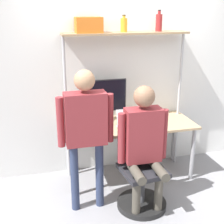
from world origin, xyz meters
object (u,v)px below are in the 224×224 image
(cell_phone, at_px, (149,125))
(bottle_red, at_px, (159,22))
(monitor, at_px, (106,98))
(bottle_amber, at_px, (124,25))
(laptop, at_px, (131,122))
(person_standing, at_px, (86,124))
(person_seated, at_px, (144,139))
(storage_box, at_px, (89,25))
(office_chair, at_px, (141,182))

(cell_phone, bearing_deg, bottle_red, 57.01)
(monitor, xyz_separation_m, bottle_amber, (0.23, 0.01, 0.90))
(laptop, xyz_separation_m, person_standing, (-0.64, -0.44, 0.20))
(person_seated, distance_m, storage_box, 1.49)
(person_seated, xyz_separation_m, person_standing, (-0.59, 0.15, 0.17))
(office_chair, xyz_separation_m, bottle_amber, (0.04, 0.85, 1.67))
(bottle_amber, xyz_separation_m, storage_box, (-0.43, -0.00, 0.00))
(bottle_amber, bearing_deg, person_seated, -91.93)
(monitor, height_order, person_standing, person_standing)
(monitor, bearing_deg, person_seated, -77.52)
(bottle_amber, bearing_deg, person_standing, -129.92)
(laptop, xyz_separation_m, person_seated, (-0.04, -0.59, 0.03))
(monitor, distance_m, bottle_red, 1.15)
(storage_box, bearing_deg, laptop, -34.49)
(person_standing, xyz_separation_m, bottle_red, (1.08, 0.75, 0.97))
(person_standing, bearing_deg, person_seated, -14.06)
(monitor, relative_size, bottle_amber, 2.69)
(office_chair, relative_size, bottle_amber, 4.57)
(person_standing, height_order, bottle_amber, bottle_amber)
(person_seated, bearing_deg, cell_phone, 64.25)
(monitor, distance_m, laptop, 0.45)
(laptop, relative_size, cell_phone, 2.24)
(monitor, bearing_deg, bottle_amber, 2.98)
(office_chair, height_order, bottle_red, bottle_red)
(cell_phone, height_order, storage_box, storage_box)
(monitor, xyz_separation_m, storage_box, (-0.21, 0.01, 0.91))
(monitor, xyz_separation_m, person_standing, (-0.40, -0.74, -0.05))
(person_standing, distance_m, bottle_red, 1.63)
(storage_box, bearing_deg, person_standing, -104.40)
(monitor, distance_m, person_seated, 0.93)
(person_seated, xyz_separation_m, storage_box, (-0.40, 0.90, 1.13))
(bottle_amber, height_order, storage_box, bottle_amber)
(laptop, xyz_separation_m, office_chair, (-0.05, -0.54, -0.52))
(person_standing, bearing_deg, monitor, 61.51)
(person_standing, height_order, storage_box, storage_box)
(office_chair, bearing_deg, person_seated, -83.70)
(person_standing, relative_size, bottle_amber, 7.73)
(person_seated, bearing_deg, monitor, 102.48)
(monitor, relative_size, laptop, 1.63)
(storage_box, bearing_deg, bottle_red, 0.00)
(person_seated, relative_size, storage_box, 4.49)
(storage_box, bearing_deg, person_seated, -65.79)
(person_seated, distance_m, bottle_red, 1.53)
(laptop, relative_size, storage_box, 1.07)
(monitor, relative_size, cell_phone, 3.66)
(cell_phone, bearing_deg, storage_box, 156.26)
(storage_box, bearing_deg, office_chair, -64.91)
(laptop, bearing_deg, cell_phone, 0.50)
(cell_phone, distance_m, office_chair, 0.77)
(person_seated, height_order, bottle_red, bottle_red)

